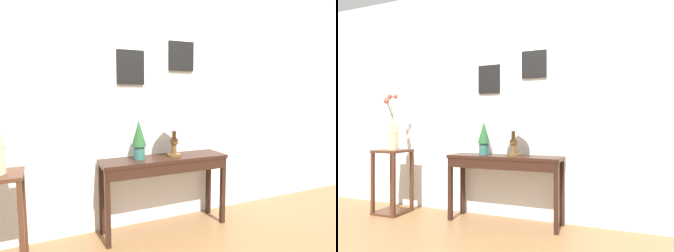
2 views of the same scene
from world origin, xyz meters
TOP-DOWN VIEW (x-y plane):
  - back_wall_with_art at (-0.00, 1.38)m, footprint 9.00×0.13m
  - console_table at (-0.02, 1.09)m, footprint 1.28×0.34m
  - table_lamp at (0.09, 1.11)m, footprint 0.28×0.28m
  - potted_plant_on_console at (-0.28, 1.13)m, footprint 0.14×0.14m

SIDE VIEW (x-z plane):
  - console_table at x=-0.02m, z-range 0.26..1.01m
  - potted_plant_on_console at x=-0.28m, z-range 0.77..1.15m
  - table_lamp at x=0.09m, z-range 0.86..1.35m
  - back_wall_with_art at x=0.00m, z-range 0.00..2.80m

